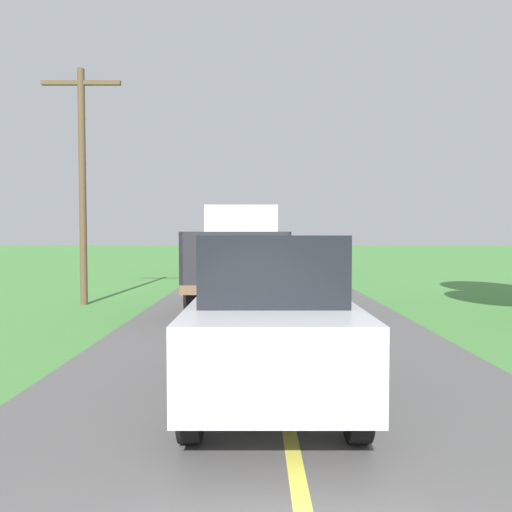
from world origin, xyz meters
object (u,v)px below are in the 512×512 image
at_px(banana_truck_far, 250,246).
at_px(following_car, 272,314).
at_px(banana_truck_near, 242,255).
at_px(utility_pole_roadside, 84,177).

bearing_deg(banana_truck_far, following_car, -88.40).
height_order(banana_truck_near, utility_pole_roadside, utility_pole_roadside).
xyz_separation_m(banana_truck_near, following_car, (0.60, -7.90, -0.40)).
xyz_separation_m(banana_truck_far, following_car, (0.56, -19.98, -0.39)).
height_order(banana_truck_far, following_car, banana_truck_far).
distance_m(banana_truck_far, following_car, 19.99).
height_order(utility_pole_roadside, following_car, utility_pole_roadside).
xyz_separation_m(banana_truck_far, utility_pole_roadside, (-4.59, -11.70, 2.23)).
relative_size(utility_pole_roadside, following_car, 1.65).
xyz_separation_m(utility_pole_roadside, following_car, (5.15, -8.27, -2.62)).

